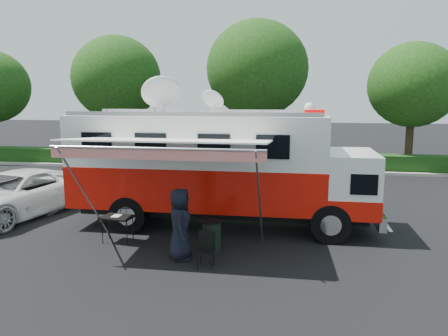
{
  "coord_description": "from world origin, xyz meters",
  "views": [
    {
      "loc": [
        2.35,
        -13.96,
        4.32
      ],
      "look_at": [
        0.0,
        0.5,
        1.9
      ],
      "focal_mm": 35.0,
      "sensor_mm": 36.0,
      "label": 1
    }
  ],
  "objects_px": {
    "white_suv": "(18,216)",
    "folding_table": "(117,218)",
    "command_truck": "(219,166)",
    "trash_bin": "(212,235)"
  },
  "relations": [
    {
      "from": "command_truck",
      "to": "white_suv",
      "type": "height_order",
      "value": "command_truck"
    },
    {
      "from": "command_truck",
      "to": "folding_table",
      "type": "distance_m",
      "value": 3.65
    },
    {
      "from": "white_suv",
      "to": "trash_bin",
      "type": "height_order",
      "value": "trash_bin"
    },
    {
      "from": "command_truck",
      "to": "folding_table",
      "type": "relative_size",
      "value": 9.78
    },
    {
      "from": "folding_table",
      "to": "trash_bin",
      "type": "distance_m",
      "value": 2.93
    },
    {
      "from": "white_suv",
      "to": "folding_table",
      "type": "distance_m",
      "value": 5.23
    },
    {
      "from": "command_truck",
      "to": "white_suv",
      "type": "xyz_separation_m",
      "value": [
        -7.45,
        0.04,
        -2.04
      ]
    },
    {
      "from": "white_suv",
      "to": "folding_table",
      "type": "relative_size",
      "value": 5.78
    },
    {
      "from": "white_suv",
      "to": "trash_bin",
      "type": "relative_size",
      "value": 6.98
    },
    {
      "from": "command_truck",
      "to": "trash_bin",
      "type": "bearing_deg",
      "value": -85.22
    }
  ]
}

